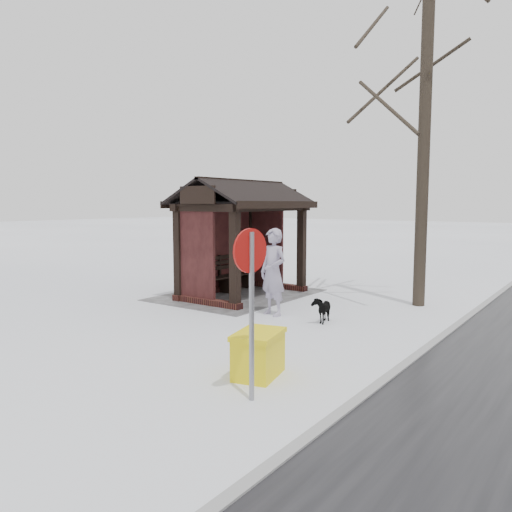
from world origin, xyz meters
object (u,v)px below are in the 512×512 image
(tree_near, at_px, (427,42))
(pedestrian, at_px, (273,272))
(grit_bin, at_px, (258,354))
(road_sign, at_px, (250,276))
(bus_shelter, at_px, (239,215))
(dog, at_px, (322,309))

(tree_near, xyz_separation_m, pedestrian, (2.95, -2.27, -5.19))
(grit_bin, xyz_separation_m, road_sign, (0.76, 0.43, 1.25))
(pedestrian, bearing_deg, road_sign, -45.98)
(tree_near, relative_size, road_sign, 4.17)
(pedestrian, xyz_separation_m, road_sign, (4.15, 2.45, 0.61))
(tree_near, relative_size, grit_bin, 9.41)
(bus_shelter, distance_m, pedestrian, 2.81)
(tree_near, height_order, pedestrian, tree_near)
(bus_shelter, bearing_deg, dog, 66.84)
(pedestrian, bearing_deg, tree_near, 65.80)
(dog, distance_m, road_sign, 4.57)
(tree_near, bearing_deg, grit_bin, -2.24)
(pedestrian, bearing_deg, grit_bin, -45.67)
(dog, bearing_deg, pedestrian, 168.09)
(road_sign, bearing_deg, dog, -154.60)
(dog, distance_m, grit_bin, 3.53)
(pedestrian, relative_size, grit_bin, 2.01)
(tree_near, distance_m, pedestrian, 6.39)
(bus_shelter, bearing_deg, grit_bin, 40.38)
(tree_near, distance_m, road_sign, 8.45)
(dog, xyz_separation_m, road_sign, (4.19, 1.26, 1.30))
(tree_near, bearing_deg, bus_shelter, -71.01)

